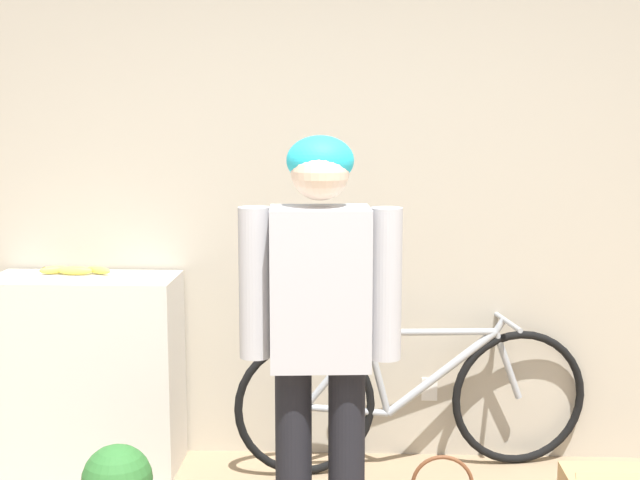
% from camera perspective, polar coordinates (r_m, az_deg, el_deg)
% --- Properties ---
extents(wall_back, '(8.00, 0.07, 2.60)m').
position_cam_1_polar(wall_back, '(4.47, 0.15, 2.36)').
color(wall_back, '#B7AD99').
rests_on(wall_back, ground_plane).
extents(side_shelf, '(0.90, 0.40, 0.96)m').
position_cam_1_polar(side_shelf, '(4.58, -14.68, -8.23)').
color(side_shelf, beige).
rests_on(side_shelf, ground_plane).
extents(person, '(0.61, 0.28, 1.67)m').
position_cam_1_polar(person, '(3.36, 0.00, -4.72)').
color(person, black).
rests_on(person, ground_plane).
extents(bicycle, '(1.74, 0.48, 0.76)m').
position_cam_1_polar(bicycle, '(4.46, 5.99, -9.96)').
color(bicycle, black).
rests_on(bicycle, ground_plane).
extents(banana, '(0.37, 0.10, 0.04)m').
position_cam_1_polar(banana, '(4.53, -15.42, -1.88)').
color(banana, '#EAD64C').
rests_on(banana, side_shelf).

